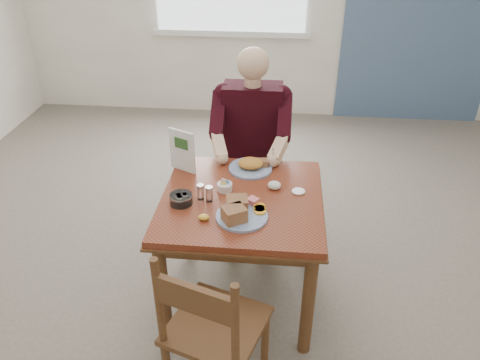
# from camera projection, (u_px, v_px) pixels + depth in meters

# --- Properties ---
(floor) EXTENTS (6.00, 6.00, 0.00)m
(floor) POSITION_uv_depth(u_px,v_px,m) (242.00, 294.00, 3.02)
(floor) COLOR #5E584C
(floor) RESTS_ON ground
(lemon_wedge) EXTENTS (0.07, 0.06, 0.03)m
(lemon_wedge) POSITION_uv_depth(u_px,v_px,m) (204.00, 217.00, 2.43)
(lemon_wedge) COLOR yellow
(lemon_wedge) RESTS_ON table
(napkin) EXTENTS (0.08, 0.07, 0.05)m
(napkin) POSITION_uv_depth(u_px,v_px,m) (274.00, 185.00, 2.69)
(napkin) COLOR white
(napkin) RESTS_ON table
(metal_dish) EXTENTS (0.10, 0.10, 0.01)m
(metal_dish) POSITION_uv_depth(u_px,v_px,m) (298.00, 192.00, 2.67)
(metal_dish) COLOR silver
(metal_dish) RESTS_ON table
(table) EXTENTS (0.92, 0.92, 0.75)m
(table) POSITION_uv_depth(u_px,v_px,m) (242.00, 213.00, 2.69)
(table) COLOR brown
(table) RESTS_ON ground
(chair_far) EXTENTS (0.42, 0.42, 0.95)m
(chair_far) POSITION_uv_depth(u_px,v_px,m) (252.00, 169.00, 3.45)
(chair_far) COLOR brown
(chair_far) RESTS_ON ground
(chair_near) EXTENTS (0.53, 0.53, 0.95)m
(chair_near) POSITION_uv_depth(u_px,v_px,m) (212.00, 331.00, 2.16)
(chair_near) COLOR brown
(chair_near) RESTS_ON ground
(diner) EXTENTS (0.53, 0.56, 1.39)m
(diner) POSITION_uv_depth(u_px,v_px,m) (251.00, 133.00, 3.20)
(diner) COLOR gray
(diner) RESTS_ON chair_far
(near_plate) EXTENTS (0.36, 0.36, 0.09)m
(near_plate) POSITION_uv_depth(u_px,v_px,m) (239.00, 212.00, 2.45)
(near_plate) COLOR white
(near_plate) RESTS_ON table
(far_plate) EXTENTS (0.30, 0.30, 0.07)m
(far_plate) POSITION_uv_depth(u_px,v_px,m) (251.00, 165.00, 2.88)
(far_plate) COLOR white
(far_plate) RESTS_ON table
(caddy) EXTENTS (0.12, 0.12, 0.07)m
(caddy) POSITION_uv_depth(u_px,v_px,m) (225.00, 187.00, 2.68)
(caddy) COLOR white
(caddy) RESTS_ON table
(shakers) EXTENTS (0.10, 0.07, 0.09)m
(shakers) POSITION_uv_depth(u_px,v_px,m) (205.00, 193.00, 2.58)
(shakers) COLOR white
(shakers) RESTS_ON table
(creamer) EXTENTS (0.14, 0.14, 0.06)m
(creamer) POSITION_uv_depth(u_px,v_px,m) (181.00, 199.00, 2.56)
(creamer) COLOR white
(creamer) RESTS_ON table
(menu) EXTENTS (0.17, 0.09, 0.27)m
(menu) POSITION_uv_depth(u_px,v_px,m) (182.00, 151.00, 2.82)
(menu) COLOR white
(menu) RESTS_ON table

